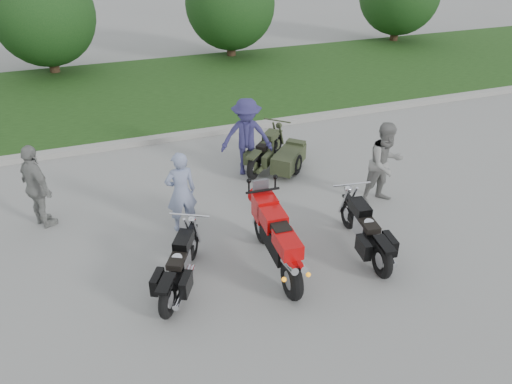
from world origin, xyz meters
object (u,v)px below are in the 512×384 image
object	(u,v)px
person_back	(37,187)
person_stripe	(181,192)
cruiser_left	(179,268)
cruiser_sidecar	(279,156)
cruiser_right	(367,233)
person_denim	(247,137)
sportbike_red	(277,238)
person_grey	(385,164)

from	to	relation	value
person_back	person_stripe	bearing A→B (deg)	-141.89
cruiser_left	cruiser_sidecar	distance (m)	4.67
cruiser_left	person_stripe	size ratio (longest dim) A/B	1.13
cruiser_right	person_denim	world-z (taller)	person_denim
sportbike_red	cruiser_right	bearing A→B (deg)	-0.78
sportbike_red	person_back	xyz separation A→B (m)	(-3.79, 2.92, 0.22)
person_denim	person_back	bearing A→B (deg)	-153.95
person_grey	person_back	bearing A→B (deg)	161.00
cruiser_left	person_grey	distance (m)	4.89
sportbike_red	cruiser_left	bearing A→B (deg)	-179.44
sportbike_red	person_denim	size ratio (longest dim) A/B	1.25
cruiser_left	person_back	bearing A→B (deg)	155.48
sportbike_red	person_stripe	xyz separation A→B (m)	(-1.22, 1.82, 0.18)
cruiser_right	person_back	bearing A→B (deg)	159.00
sportbike_red	cruiser_sidecar	distance (m)	3.81
sportbike_red	person_grey	bearing A→B (deg)	28.01
cruiser_left	person_denim	bearing A→B (deg)	84.41
sportbike_red	person_back	world-z (taller)	person_back
cruiser_sidecar	person_stripe	world-z (taller)	person_stripe
cruiser_sidecar	person_stripe	distance (m)	3.23
cruiser_right	cruiser_sidecar	bearing A→B (deg)	101.23
cruiser_sidecar	person_stripe	bearing A→B (deg)	-104.36
cruiser_left	person_grey	xyz separation A→B (m)	(4.69, 1.28, 0.49)
cruiser_right	person_denim	xyz separation A→B (m)	(-0.96, 3.76, 0.50)
person_grey	person_denim	distance (m)	3.20
person_stripe	person_denim	xyz separation A→B (m)	(1.97, 1.81, 0.10)
person_denim	person_back	size ratio (longest dim) A/B	1.08
person_back	cruiser_right	bearing A→B (deg)	-147.68
cruiser_sidecar	person_back	size ratio (longest dim) A/B	1.07
sportbike_red	person_back	distance (m)	4.79
cruiser_right	person_back	world-z (taller)	person_back
person_stripe	cruiser_left	bearing A→B (deg)	72.86
cruiser_sidecar	person_denim	size ratio (longest dim) A/B	1.00
cruiser_left	person_grey	world-z (taller)	person_grey
person_grey	person_back	xyz separation A→B (m)	(-6.80, 1.55, -0.04)
person_back	sportbike_red	bearing A→B (deg)	-156.30
cruiser_sidecar	person_denim	bearing A→B (deg)	-146.19
person_grey	person_denim	xyz separation A→B (m)	(-2.26, 2.26, 0.03)
cruiser_right	cruiser_sidecar	size ratio (longest dim) A/B	1.17
cruiser_left	person_back	xyz separation A→B (m)	(-2.11, 2.83, 0.46)
cruiser_left	cruiser_right	size ratio (longest dim) A/B	0.86
person_back	cruiser_sidecar	bearing A→B (deg)	-112.49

